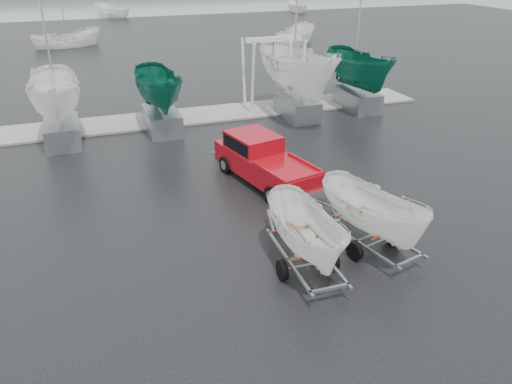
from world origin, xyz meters
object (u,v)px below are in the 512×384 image
at_px(trailer_hitched, 377,175).
at_px(boat_hoist, 273,63).
at_px(pickup_truck, 262,159).
at_px(trailer_parked, 309,193).

xyz_separation_m(trailer_hitched, boat_hoist, (2.73, 15.31, 0.10)).
bearing_deg(pickup_truck, trailer_parked, -111.80).
height_order(trailer_hitched, trailer_parked, trailer_hitched).
relative_size(pickup_truck, trailer_hitched, 1.20).
relative_size(trailer_hitched, trailer_parked, 1.02).
bearing_deg(trailer_hitched, boat_hoist, 67.08).
distance_m(trailer_parked, boat_hoist, 16.48).
xyz_separation_m(trailer_hitched, trailer_parked, (-2.38, -0.35, -0.06)).
bearing_deg(boat_hoist, pickup_truck, -113.83).
bearing_deg(trailer_parked, pickup_truck, 82.46).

